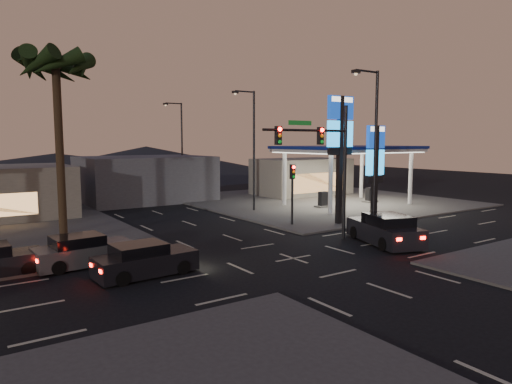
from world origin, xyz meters
TOP-DOWN VIEW (x-y plane):
  - ground at (0.00, 0.00)m, footprint 140.00×140.00m
  - corner_lot_ne at (16.00, 16.00)m, footprint 24.00×24.00m
  - gas_station at (16.00, 12.00)m, footprint 12.20×8.20m
  - convenience_store at (18.00, 21.00)m, footprint 10.00×6.00m
  - pylon_sign_tall at (8.50, 5.50)m, footprint 2.20×0.35m
  - pylon_sign_short at (11.00, 4.50)m, footprint 1.60×0.35m
  - traffic_signal_mast at (3.76, 1.99)m, footprint 6.10×0.39m
  - pedestal_signal at (5.50, 6.98)m, footprint 0.32×0.39m
  - streetlight_near at (6.79, 1.00)m, footprint 2.14×0.25m
  - streetlight_mid at (6.79, 14.00)m, footprint 2.14×0.25m
  - streetlight_far at (6.79, 28.00)m, footprint 2.14×0.25m
  - palm_a at (-9.00, 9.50)m, footprint 4.41×4.41m
  - building_far_mid at (2.00, 26.00)m, footprint 12.00×9.00m
  - hill_right at (15.00, 60.00)m, footprint 50.00×50.00m
  - hill_center at (0.00, 60.00)m, footprint 60.00×60.00m
  - car_lane_a_front at (-7.29, 1.39)m, footprint 4.58×2.11m
  - car_lane_b_front at (-9.13, 4.59)m, footprint 4.69×2.22m
  - suv_station at (6.47, -0.37)m, footprint 3.75×5.63m

SIDE VIEW (x-z plane):
  - ground at x=0.00m, z-range 0.00..0.00m
  - corner_lot_ne at x=16.00m, z-range 0.00..0.12m
  - car_lane_a_front at x=-7.29m, z-range -0.05..1.41m
  - car_lane_b_front at x=-9.13m, z-range -0.05..1.44m
  - suv_station at x=6.47m, z-range -0.06..1.68m
  - convenience_store at x=18.00m, z-range 0.00..4.00m
  - hill_center at x=0.00m, z-range 0.00..4.00m
  - building_far_mid at x=2.00m, z-range 0.00..4.40m
  - hill_right at x=15.00m, z-range 0.00..5.00m
  - pedestal_signal at x=5.50m, z-range 0.77..5.07m
  - pylon_sign_short at x=11.00m, z-range 1.16..8.16m
  - gas_station at x=16.00m, z-range 2.34..7.82m
  - traffic_signal_mast at x=3.76m, z-range 1.23..9.23m
  - streetlight_near at x=6.79m, z-range 0.72..10.72m
  - streetlight_mid at x=6.79m, z-range 0.72..10.72m
  - streetlight_far at x=6.79m, z-range 0.72..10.72m
  - pylon_sign_tall at x=8.50m, z-range 1.89..10.89m
  - palm_a at x=-9.00m, z-range 4.00..14.86m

